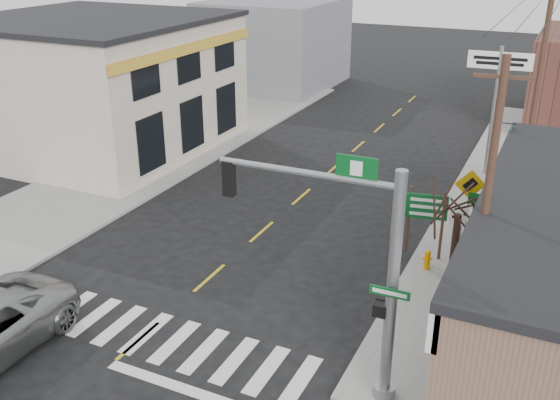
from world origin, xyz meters
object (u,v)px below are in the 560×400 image
at_px(bare_tree, 461,195).
at_px(utility_pole_near, 485,209).
at_px(fire_hydrant, 427,259).
at_px(traffic_signal_pole, 363,260).
at_px(lamp_post, 494,152).
at_px(guide_sign, 426,213).
at_px(dance_center_sign, 498,78).
at_px(utility_pole_far, 542,60).

xyz_separation_m(bare_tree, utility_pole_near, (0.82, -1.20, 0.21)).
height_order(fire_hydrant, bare_tree, bare_tree).
height_order(traffic_signal_pole, lamp_post, traffic_signal_pole).
xyz_separation_m(traffic_signal_pole, utility_pole_near, (2.26, 3.17, 0.46)).
bearing_deg(guide_sign, bare_tree, -75.99).
bearing_deg(guide_sign, traffic_signal_pole, -99.48).
bearing_deg(dance_center_sign, lamp_post, -86.12).
relative_size(dance_center_sign, utility_pole_near, 0.75).
xyz_separation_m(traffic_signal_pole, dance_center_sign, (0.63, 17.68, 0.93)).
bearing_deg(utility_pole_far, traffic_signal_pole, -91.21).
height_order(lamp_post, utility_pole_far, utility_pole_far).
bearing_deg(dance_center_sign, guide_sign, -98.57).
xyz_separation_m(bare_tree, utility_pole_far, (0.84, 15.49, 1.26)).
bearing_deg(traffic_signal_pole, utility_pole_far, 82.44).
height_order(lamp_post, dance_center_sign, dance_center_sign).
distance_m(guide_sign, utility_pole_far, 12.77).
relative_size(guide_sign, fire_hydrant, 3.67).
distance_m(guide_sign, dance_center_sign, 10.30).
bearing_deg(traffic_signal_pole, bare_tree, 70.78).
bearing_deg(traffic_signal_pole, dance_center_sign, 86.92).
xyz_separation_m(guide_sign, utility_pole_near, (2.42, -4.68, 2.51)).
bearing_deg(lamp_post, dance_center_sign, 95.40).
xyz_separation_m(guide_sign, bare_tree, (1.59, -3.48, 2.30)).
bearing_deg(bare_tree, traffic_signal_pole, -108.19).
relative_size(lamp_post, utility_pole_far, 0.53).
height_order(guide_sign, dance_center_sign, dance_center_sign).
relative_size(lamp_post, bare_tree, 1.07).
bearing_deg(lamp_post, fire_hydrant, -108.89).
relative_size(dance_center_sign, bare_tree, 1.21).
height_order(traffic_signal_pole, bare_tree, traffic_signal_pole).
distance_m(traffic_signal_pole, utility_pole_near, 3.93).
distance_m(traffic_signal_pole, guide_sign, 8.11).
distance_m(guide_sign, lamp_post, 4.13).
xyz_separation_m(fire_hydrant, bare_tree, (1.21, -2.60, 3.61)).
height_order(fire_hydrant, utility_pole_far, utility_pole_far).
bearing_deg(traffic_signal_pole, utility_pole_near, 53.49).
relative_size(bare_tree, utility_pole_far, 0.50).
bearing_deg(guide_sign, utility_pole_near, -73.28).
relative_size(traffic_signal_pole, guide_sign, 2.41).
distance_m(traffic_signal_pole, dance_center_sign, 17.71).
bearing_deg(fire_hydrant, bare_tree, -64.98).
height_order(guide_sign, fire_hydrant, guide_sign).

